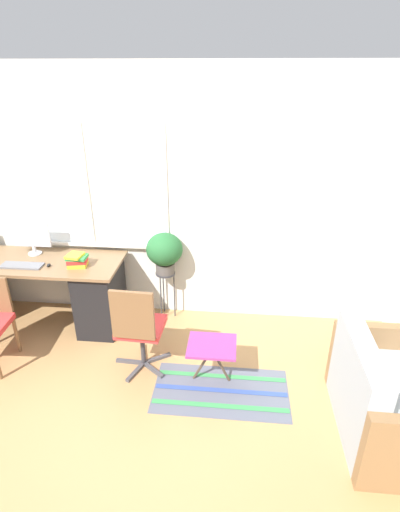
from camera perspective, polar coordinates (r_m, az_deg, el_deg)
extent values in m
plane|color=tan|center=(4.36, -12.23, -12.38)|extent=(14.00, 14.00, 0.00)
cube|color=silver|center=(4.40, -10.95, 8.01)|extent=(9.00, 0.06, 2.70)
cube|color=silver|center=(4.59, -20.33, 9.37)|extent=(0.79, 0.02, 1.34)
cube|color=white|center=(4.58, -20.38, 9.33)|extent=(0.72, 0.01, 1.27)
cube|color=silver|center=(4.30, -9.96, 9.54)|extent=(0.79, 0.02, 1.34)
cube|color=white|center=(4.29, -10.00, 9.50)|extent=(0.72, 0.01, 1.27)
cube|color=silver|center=(4.64, -14.39, 1.74)|extent=(1.69, 0.11, 0.04)
cube|color=brown|center=(4.60, -23.14, -0.76)|extent=(1.94, 0.69, 0.03)
cube|color=black|center=(4.48, -13.99, -5.66)|extent=(0.40, 0.61, 0.74)
cylinder|color=silver|center=(4.72, -22.49, 0.36)|extent=(0.14, 0.14, 0.02)
cylinder|color=silver|center=(4.70, -22.59, 0.94)|extent=(0.04, 0.04, 0.09)
cube|color=silver|center=(4.64, -22.94, 3.06)|extent=(0.39, 0.02, 0.31)
cube|color=silver|center=(4.63, -23.02, 3.00)|extent=(0.37, 0.01, 0.29)
cube|color=slate|center=(4.49, -24.09, -1.24)|extent=(0.43, 0.15, 0.02)
ellipsoid|color=black|center=(4.37, -20.81, -1.25)|extent=(0.04, 0.06, 0.03)
cube|color=yellow|center=(4.29, -17.04, -1.10)|extent=(0.20, 0.19, 0.04)
cube|color=red|center=(4.27, -17.12, -0.60)|extent=(0.22, 0.19, 0.04)
cube|color=green|center=(4.25, -17.17, -0.18)|extent=(0.20, 0.16, 0.03)
cube|color=yellow|center=(4.24, -17.47, 0.06)|extent=(0.17, 0.19, 0.02)
cylinder|color=brown|center=(4.46, -24.75, -10.07)|extent=(0.04, 0.04, 0.43)
cube|color=#47474C|center=(4.10, -9.95, -14.62)|extent=(0.28, 0.05, 0.03)
cube|color=#47474C|center=(3.98, -9.16, -16.01)|extent=(0.13, 0.27, 0.03)
cube|color=#47474C|center=(3.98, -6.71, -15.83)|extent=(0.24, 0.20, 0.03)
cube|color=#47474C|center=(4.10, -6.13, -14.35)|extent=(0.25, 0.18, 0.03)
cube|color=#47474C|center=(4.18, -8.10, -13.65)|extent=(0.11, 0.28, 0.03)
cylinder|color=#333338|center=(3.94, -8.20, -12.58)|extent=(0.04, 0.04, 0.38)
cube|color=red|center=(3.81, -8.40, -9.94)|extent=(0.43, 0.41, 0.06)
cube|color=brown|center=(3.49, -9.63, -8.37)|extent=(0.38, 0.05, 0.47)
cube|color=#9EA8B2|center=(3.65, 25.69, -19.14)|extent=(0.77, 0.93, 0.43)
cube|color=#9EA8B2|center=(3.29, 21.95, -14.26)|extent=(0.16, 0.93, 0.39)
cube|color=olive|center=(3.94, 23.69, -12.92)|extent=(0.77, 0.09, 0.65)
cylinder|color=#333338|center=(4.45, -4.95, -2.44)|extent=(0.22, 0.22, 0.02)
cylinder|color=#333338|center=(4.58, -3.67, -5.65)|extent=(0.01, 0.01, 0.55)
cylinder|color=#333338|center=(4.67, -5.22, -5.04)|extent=(0.01, 0.01, 0.55)
cylinder|color=#333338|center=(4.53, -5.58, -6.07)|extent=(0.01, 0.01, 0.55)
cylinder|color=#514C47|center=(4.42, -4.99, -1.69)|extent=(0.21, 0.21, 0.11)
ellipsoid|color=#235B2D|center=(4.32, -5.10, 0.96)|extent=(0.40, 0.40, 0.36)
cube|color=#565B6B|center=(3.78, 2.99, -18.65)|extent=(1.20, 0.64, 0.01)
cube|color=#388E4C|center=(3.65, 2.84, -20.58)|extent=(1.18, 0.05, 0.00)
cube|color=#334C99|center=(3.78, 2.99, -18.61)|extent=(1.18, 0.05, 0.00)
cube|color=#388E4C|center=(3.91, 3.14, -16.76)|extent=(1.18, 0.05, 0.00)
cube|color=#93337A|center=(3.64, 1.71, -12.70)|extent=(0.43, 0.37, 0.02)
cylinder|color=#4C3D2D|center=(3.77, 0.48, -15.02)|extent=(0.20, 0.02, 0.38)
cylinder|color=#4C3D2D|center=(3.76, 2.87, -15.15)|extent=(0.20, 0.02, 0.38)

